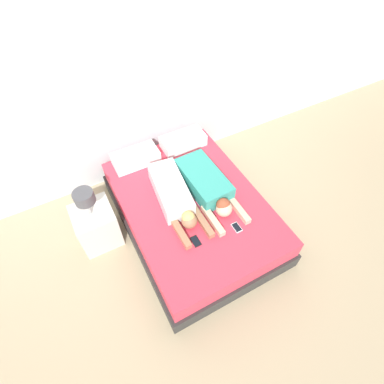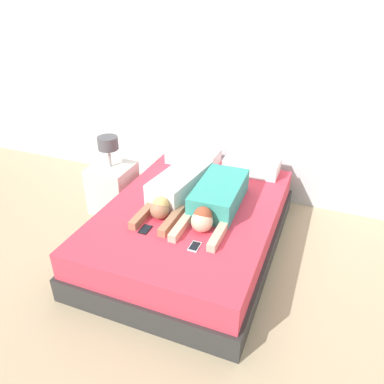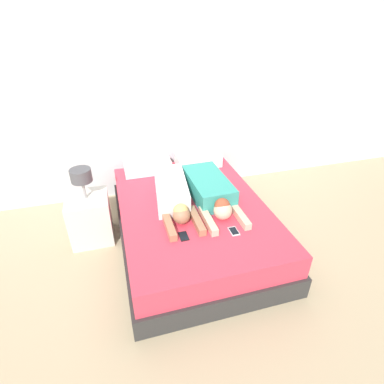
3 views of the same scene
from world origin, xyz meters
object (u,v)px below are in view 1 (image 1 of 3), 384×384
object	(u,v)px
cell_phone_left	(196,241)
nightstand	(96,224)
person_left	(174,195)
person_right	(207,185)
cell_phone_right	(237,227)
bed	(192,212)
pillow_head_left	(136,158)
pillow_head_right	(183,141)

from	to	relation	value
cell_phone_left	nightstand	size ratio (longest dim) A/B	0.15
person_left	person_right	world-z (taller)	person_left
person_left	cell_phone_right	size ratio (longest dim) A/B	8.69
bed	pillow_head_left	xyz separation A→B (m)	(-0.34, 0.89, 0.32)
nightstand	cell_phone_left	bearing A→B (deg)	-43.95
person_right	cell_phone_left	world-z (taller)	person_right
cell_phone_right	pillow_head_right	bearing A→B (deg)	86.38
bed	pillow_head_right	bearing A→B (deg)	69.03
pillow_head_right	cell_phone_right	size ratio (longest dim) A/B	4.53
pillow_head_right	person_right	distance (m)	0.85
pillow_head_left	person_left	size ratio (longest dim) A/B	0.52
nightstand	bed	bearing A→B (deg)	-16.86
person_left	cell_phone_left	world-z (taller)	person_left
pillow_head_left	cell_phone_left	bearing A→B (deg)	-85.23
pillow_head_left	person_left	bearing A→B (deg)	-79.32
cell_phone_right	nightstand	world-z (taller)	nightstand
pillow_head_right	pillow_head_left	bearing A→B (deg)	180.00
cell_phone_left	cell_phone_right	size ratio (longest dim) A/B	1.00
pillow_head_left	person_right	distance (m)	1.02
cell_phone_right	person_left	bearing A→B (deg)	124.05
pillow_head_left	cell_phone_right	bearing A→B (deg)	-67.90
pillow_head_right	cell_phone_left	size ratio (longest dim) A/B	4.53
bed	pillow_head_left	world-z (taller)	pillow_head_left
person_right	cell_phone_right	size ratio (longest dim) A/B	8.54
bed	person_right	world-z (taller)	person_right
person_left	nightstand	size ratio (longest dim) A/B	1.27
pillow_head_right	cell_phone_right	bearing A→B (deg)	-93.62
bed	person_left	distance (m)	0.41
person_left	nightstand	world-z (taller)	nightstand
nightstand	person_left	bearing A→B (deg)	-15.23
pillow_head_left	cell_phone_right	size ratio (longest dim) A/B	4.53
pillow_head_left	pillow_head_right	xyz separation A→B (m)	(0.68, 0.00, 0.00)
pillow_head_right	cell_phone_left	world-z (taller)	pillow_head_right
person_right	nightstand	xyz separation A→B (m)	(-1.31, 0.29, -0.28)
person_left	cell_phone_left	distance (m)	0.60
bed	pillow_head_right	xyz separation A→B (m)	(0.34, 0.89, 0.32)
cell_phone_left	cell_phone_right	distance (m)	0.48
pillow_head_right	nightstand	bearing A→B (deg)	-158.65
cell_phone_right	nightstand	size ratio (longest dim) A/B	0.15
bed	cell_phone_left	world-z (taller)	cell_phone_left
cell_phone_left	pillow_head_right	bearing A→B (deg)	67.90
person_right	nightstand	size ratio (longest dim) A/B	1.25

